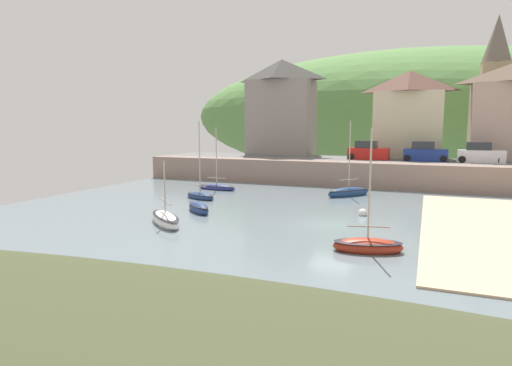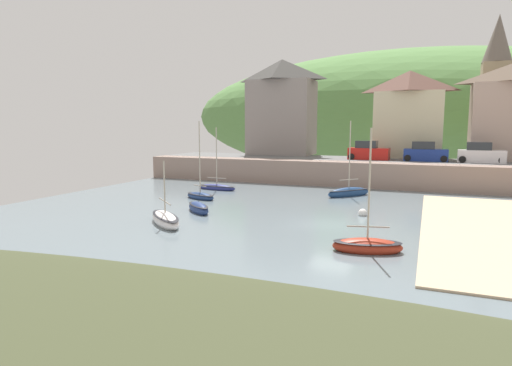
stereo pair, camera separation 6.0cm
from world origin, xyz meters
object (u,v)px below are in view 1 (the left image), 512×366
object	(u,v)px
church_with_spire	(494,85)
rowboat_small_beached	(368,245)
fishing_boat_green	(199,208)
parked_car_end_of_row	(480,154)
motorboat_with_cabin	(217,187)
sailboat_blue_trim	(166,219)
mooring_buoy	(363,213)
parked_car_by_wall	(425,153)
parked_car_near_slipway	(368,152)
sailboat_far_left	(200,196)
waterfront_building_left	(281,107)
waterfront_building_centre	(408,114)
sailboat_white_hull	(349,192)

from	to	relation	value
church_with_spire	rowboat_small_beached	size ratio (longest dim) A/B	2.59
fishing_boat_green	parked_car_end_of_row	size ratio (longest dim) A/B	0.70
motorboat_with_cabin	fishing_boat_green	bearing A→B (deg)	-64.65
sailboat_blue_trim	mooring_buoy	distance (m)	12.69
parked_car_by_wall	parked_car_near_slipway	bearing A→B (deg)	-179.95
sailboat_blue_trim	parked_car_by_wall	world-z (taller)	parked_car_by_wall
sailboat_far_left	sailboat_blue_trim	xyz separation A→B (m)	(2.57, -8.77, 0.03)
sailboat_far_left	parked_car_end_of_row	distance (m)	26.82
parked_car_near_slipway	mooring_buoy	xyz separation A→B (m)	(2.01, -17.43, -3.03)
waterfront_building_left	parked_car_near_slipway	size ratio (longest dim) A/B	2.73
waterfront_building_left	parked_car_by_wall	bearing A→B (deg)	-15.19
waterfront_building_centre	church_with_spire	xyz separation A→B (m)	(8.64, 4.00, 3.14)
sailboat_blue_trim	mooring_buoy	xyz separation A→B (m)	(10.59, 7.00, -0.13)
rowboat_small_beached	sailboat_blue_trim	bearing A→B (deg)	160.27
waterfront_building_left	parked_car_near_slipway	bearing A→B (deg)	-22.13
sailboat_white_hull	rowboat_small_beached	size ratio (longest dim) A/B	1.09
fishing_boat_green	motorboat_with_cabin	world-z (taller)	motorboat_with_cabin
church_with_spire	sailboat_white_hull	world-z (taller)	church_with_spire
sailboat_far_left	sailboat_white_hull	distance (m)	12.38
sailboat_far_left	motorboat_with_cabin	distance (m)	5.11
sailboat_blue_trim	parked_car_end_of_row	world-z (taller)	parked_car_end_of_row
waterfront_building_left	fishing_boat_green	bearing A→B (deg)	-84.33
parked_car_by_wall	mooring_buoy	size ratio (longest dim) A/B	7.24
waterfront_building_centre	parked_car_end_of_row	xyz separation A→B (m)	(6.86, -4.50, -4.00)
motorboat_with_cabin	parked_car_near_slipway	bearing A→B (deg)	46.12
waterfront_building_centre	rowboat_small_beached	bearing A→B (deg)	-90.32
waterfront_building_left	church_with_spire	xyz separation A→B (m)	(23.27, 4.00, 2.13)
church_with_spire	sailboat_white_hull	distance (m)	24.29
motorboat_with_cabin	sailboat_blue_trim	bearing A→B (deg)	-70.21
waterfront_building_centre	motorboat_with_cabin	xyz separation A→B (m)	(-15.78, -15.17, -6.96)
waterfront_building_centre	sailboat_white_hull	size ratio (longest dim) A/B	1.45
parked_car_by_wall	parked_car_end_of_row	distance (m)	4.92
mooring_buoy	fishing_boat_green	bearing A→B (deg)	-164.16
waterfront_building_centre	sailboat_blue_trim	size ratio (longest dim) A/B	2.34
waterfront_building_centre	sailboat_white_hull	xyz separation A→B (m)	(-3.80, -14.31, -6.88)
waterfront_building_left	parked_car_end_of_row	xyz separation A→B (m)	(21.49, -4.50, -5.01)
fishing_boat_green	waterfront_building_centre	bearing A→B (deg)	105.97
parked_car_end_of_row	parked_car_by_wall	bearing A→B (deg)	-177.65
motorboat_with_cabin	mooring_buoy	world-z (taller)	motorboat_with_cabin
parked_car_by_wall	mooring_buoy	world-z (taller)	parked_car_by_wall
church_with_spire	motorboat_with_cabin	distance (m)	32.65
motorboat_with_cabin	sailboat_far_left	bearing A→B (deg)	-72.92
church_with_spire	mooring_buoy	bearing A→B (deg)	-111.46
waterfront_building_centre	sailboat_far_left	distance (m)	25.91
sailboat_white_hull	parked_car_by_wall	bearing A→B (deg)	10.26
church_with_spire	parked_car_near_slipway	xyz separation A→B (m)	(-12.20, -8.50, -7.14)
motorboat_with_cabin	mooring_buoy	xyz separation A→B (m)	(14.23, -6.76, -0.08)
sailboat_white_hull	parked_car_end_of_row	xyz separation A→B (m)	(10.66, 9.81, 2.87)
sailboat_blue_trim	parked_car_end_of_row	xyz separation A→B (m)	(19.00, 24.43, 2.91)
waterfront_building_centre	mooring_buoy	distance (m)	23.09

